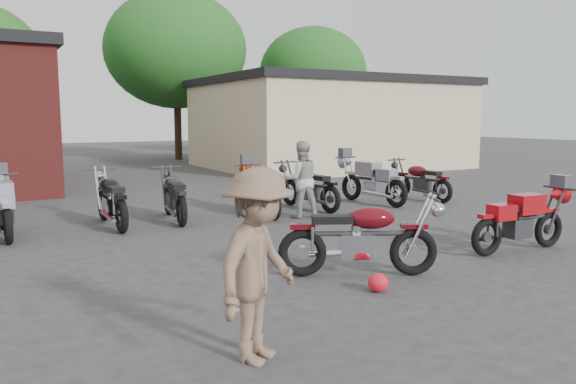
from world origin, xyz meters
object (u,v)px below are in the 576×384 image
row_bike_2 (111,196)px  row_bike_4 (261,188)px  vintage_motorcycle (362,232)px  sportbike (521,217)px  row_bike_3 (174,192)px  person_tan (259,266)px  row_bike_6 (372,179)px  row_bike_7 (420,178)px  helmet (378,283)px  person_light (301,180)px  row_bike_1 (4,204)px  row_bike_5 (308,184)px

row_bike_2 → row_bike_4: size_ratio=1.03×
vintage_motorcycle → row_bike_4: bearing=105.7°
sportbike → row_bike_3: bearing=129.3°
vintage_motorcycle → row_bike_2: (-2.21, 5.20, 0.00)m
row_bike_3 → person_tan: bearing=175.5°
row_bike_6 → row_bike_7: row_bike_6 is taller
helmet → row_bike_4: (1.19, 5.66, 0.47)m
person_light → row_bike_1: person_light is taller
vintage_motorcycle → row_bike_6: size_ratio=0.97×
row_bike_3 → row_bike_5: 3.19m
row_bike_7 → row_bike_5: bearing=82.7°
vintage_motorcycle → row_bike_2: bearing=139.6°
vintage_motorcycle → row_bike_6: row_bike_6 is taller
helmet → row_bike_3: row_bike_3 is taller
row_bike_2 → row_bike_1: bearing=89.4°
person_light → row_bike_4: size_ratio=0.81×
row_bike_1 → row_bike_6: row_bike_6 is taller
sportbike → helmet: (-3.30, -0.59, -0.43)m
sportbike → row_bike_2: size_ratio=0.91×
vintage_motorcycle → row_bike_7: vintage_motorcycle is taller
helmet → row_bike_5: row_bike_5 is taller
row_bike_3 → row_bike_5: bearing=-84.5°
helmet → row_bike_7: row_bike_7 is taller
person_light → row_bike_3: size_ratio=0.81×
person_light → row_bike_3: bearing=-5.3°
vintage_motorcycle → row_bike_1: size_ratio=1.02×
row_bike_5 → sportbike: bearing=-179.4°
person_light → row_bike_1: 5.70m
row_bike_2 → helmet: bearing=-162.5°
person_light → row_bike_2: (-3.75, 0.95, -0.22)m
person_tan → row_bike_5: person_tan is taller
person_tan → row_bike_6: bearing=12.1°
row_bike_2 → row_bike_7: (7.79, -0.17, -0.04)m
sportbike → row_bike_4: 5.49m
row_bike_1 → helmet: bearing=-147.9°
vintage_motorcycle → row_bike_2: size_ratio=1.00×
row_bike_7 → row_bike_6: bearing=81.4°
helmet → person_tan: 2.49m
sportbike → row_bike_3: 6.66m
row_bike_3 → row_bike_5: row_bike_5 is taller
vintage_motorcycle → row_bike_5: size_ratio=1.02×
person_light → row_bike_5: (0.73, 0.91, -0.23)m
person_tan → row_bike_3: (1.43, 6.97, -0.27)m
sportbike → helmet: sportbike is taller
row_bike_2 → row_bike_3: row_bike_2 is taller
sportbike → vintage_motorcycle: bearing=-179.0°
row_bike_3 → row_bike_7: 6.51m
helmet → person_tan: bearing=-153.7°
person_tan → row_bike_2: bearing=54.1°
vintage_motorcycle → person_light: bearing=96.7°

